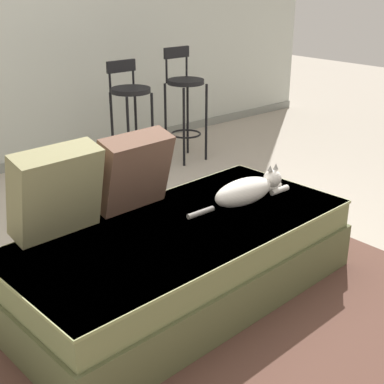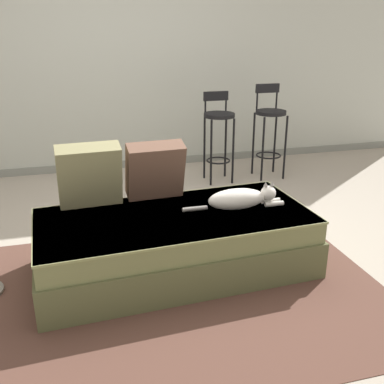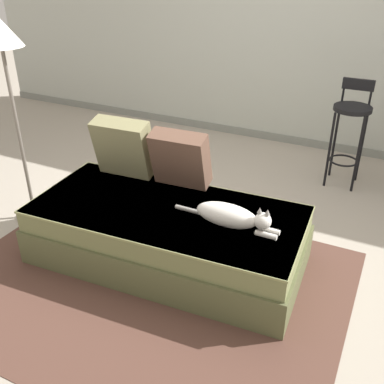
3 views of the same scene
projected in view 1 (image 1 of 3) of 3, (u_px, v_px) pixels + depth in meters
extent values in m
plane|color=#A89E8E|center=(142.00, 267.00, 3.28)|extent=(16.00, 16.00, 0.00)
cube|color=gray|center=(0.00, 168.00, 4.81)|extent=(8.00, 0.02, 0.09)
cube|color=brown|center=(220.00, 318.00, 2.79)|extent=(2.62, 2.01, 0.01)
cube|color=brown|center=(183.00, 274.00, 2.95)|extent=(1.97, 1.01, 0.27)
cube|color=olive|center=(183.00, 239.00, 2.87)|extent=(1.93, 0.97, 0.16)
cube|color=#868C57|center=(183.00, 227.00, 2.84)|extent=(1.94, 0.98, 0.02)
cube|color=#847F56|center=(56.00, 192.00, 2.65)|extent=(0.46, 0.28, 0.47)
cube|color=brown|center=(133.00, 171.00, 2.96)|extent=(0.43, 0.28, 0.45)
ellipsoid|color=white|center=(244.00, 192.00, 3.08)|extent=(0.42, 0.17, 0.15)
sphere|color=white|center=(272.00, 179.00, 3.21)|extent=(0.11, 0.11, 0.11)
cone|color=gray|center=(270.00, 168.00, 3.17)|extent=(0.03, 0.03, 0.04)
cone|color=gray|center=(276.00, 166.00, 3.20)|extent=(0.03, 0.03, 0.04)
cylinder|color=white|center=(280.00, 190.00, 3.24)|extent=(0.14, 0.04, 0.04)
cylinder|color=white|center=(272.00, 187.00, 3.28)|extent=(0.14, 0.04, 0.04)
cylinder|color=gray|center=(201.00, 213.00, 2.94)|extent=(0.18, 0.03, 0.03)
cylinder|color=black|center=(129.00, 140.00, 4.53)|extent=(0.02, 0.02, 0.73)
cylinder|color=black|center=(153.00, 134.00, 4.68)|extent=(0.02, 0.02, 0.73)
cylinder|color=black|center=(113.00, 134.00, 4.71)|extent=(0.02, 0.02, 0.73)
cylinder|color=black|center=(136.00, 129.00, 4.86)|extent=(0.02, 0.02, 0.73)
torus|color=black|center=(133.00, 148.00, 4.74)|extent=(0.27, 0.27, 0.02)
cylinder|color=black|center=(131.00, 90.00, 4.55)|extent=(0.34, 0.34, 0.04)
cylinder|color=black|center=(110.00, 80.00, 4.54)|extent=(0.02, 0.02, 0.21)
cylinder|color=black|center=(133.00, 77.00, 4.68)|extent=(0.02, 0.02, 0.21)
cube|color=black|center=(121.00, 66.00, 4.57)|extent=(0.28, 0.03, 0.10)
cylinder|color=black|center=(184.00, 128.00, 4.88)|extent=(0.02, 0.02, 0.73)
cylinder|color=black|center=(206.00, 123.00, 5.05)|extent=(0.02, 0.02, 0.73)
cylinder|color=black|center=(166.00, 122.00, 5.08)|extent=(0.02, 0.02, 0.73)
cylinder|color=black|center=(188.00, 117.00, 5.24)|extent=(0.02, 0.02, 0.73)
torus|color=black|center=(186.00, 134.00, 5.11)|extent=(0.29, 0.29, 0.02)
cylinder|color=black|center=(186.00, 82.00, 4.92)|extent=(0.34, 0.34, 0.04)
cylinder|color=black|center=(166.00, 69.00, 4.89)|extent=(0.02, 0.02, 0.27)
cylinder|color=black|center=(187.00, 66.00, 5.04)|extent=(0.02, 0.02, 0.27)
cube|color=black|center=(177.00, 52.00, 4.91)|extent=(0.28, 0.03, 0.10)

